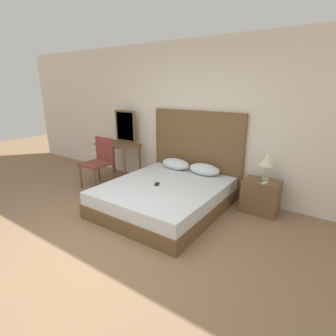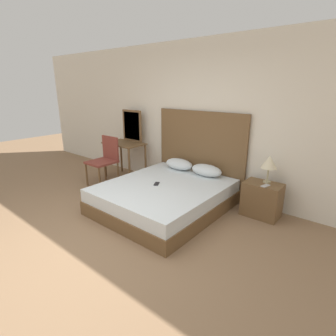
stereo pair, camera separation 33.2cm
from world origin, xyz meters
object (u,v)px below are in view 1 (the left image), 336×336
vanity_desk (118,150)px  table_lamp (267,160)px  phone_on_bed (157,184)px  bed (165,197)px  chair (100,159)px  phone_on_nightstand (265,183)px  nightstand (261,197)px

vanity_desk → table_lamp: bearing=3.6°
phone_on_bed → vanity_desk: vanity_desk is taller
bed → phone_on_bed: bearing=-147.7°
chair → phone_on_bed: bearing=-7.2°
table_lamp → chair: chair is taller
bed → phone_on_nightstand: size_ratio=12.23×
nightstand → phone_on_nightstand: (0.06, -0.09, 0.27)m
phone_on_nightstand → vanity_desk: 3.02m
table_lamp → vanity_desk: (-2.98, -0.19, -0.21)m
phone_on_bed → phone_on_nightstand: size_ratio=1.02×
phone_on_bed → vanity_desk: size_ratio=0.19×
phone_on_bed → vanity_desk: bearing=155.6°
bed → chair: size_ratio=2.07×
table_lamp → chair: 3.08m
nightstand → phone_on_nightstand: 0.29m
vanity_desk → chair: 0.51m
phone_on_bed → phone_on_nightstand: phone_on_nightstand is taller
bed → phone_on_bed: (-0.10, -0.06, 0.22)m
phone_on_bed → vanity_desk: 1.71m
phone_on_bed → chair: 1.57m
table_lamp → vanity_desk: 2.99m
nightstand → vanity_desk: size_ratio=0.63×
nightstand → table_lamp: bearing=72.6°
bed → vanity_desk: size_ratio=2.30×
bed → phone_on_bed: 0.25m
nightstand → vanity_desk: (-2.96, -0.12, 0.36)m
table_lamp → vanity_desk: table_lamp is taller
nightstand → phone_on_nightstand: bearing=-56.8°
vanity_desk → chair: (-0.01, -0.50, -0.08)m
bed → phone_on_nightstand: phone_on_nightstand is taller
table_lamp → phone_on_nightstand: (0.04, -0.16, -0.31)m
phone_on_bed → nightstand: bearing=30.0°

